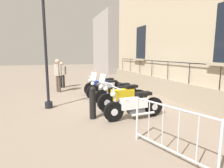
# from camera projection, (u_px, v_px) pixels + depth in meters

# --- Properties ---
(ground_plane) EXTENTS (60.00, 60.00, 0.00)m
(ground_plane) POSITION_uv_depth(u_px,v_px,m) (118.00, 102.00, 7.92)
(ground_plane) COLOR gray
(building_facade) EXTENTS (0.82, 13.17, 8.05)m
(building_facade) POSITION_uv_depth(u_px,v_px,m) (178.00, 11.00, 8.18)
(building_facade) COLOR tan
(building_facade) RESTS_ON ground_plane
(motorcycle_blue) EXTENTS (2.05, 0.84, 0.93)m
(motorcycle_blue) POSITION_uv_depth(u_px,v_px,m) (103.00, 86.00, 9.61)
(motorcycle_blue) COLOR black
(motorcycle_blue) RESTS_ON ground_plane
(motorcycle_silver) EXTENTS (2.05, 0.74, 1.22)m
(motorcycle_silver) POSITION_uv_depth(u_px,v_px,m) (106.00, 89.00, 8.73)
(motorcycle_silver) COLOR black
(motorcycle_silver) RESTS_ON ground_plane
(motorcycle_black) EXTENTS (2.01, 0.57, 1.25)m
(motorcycle_black) POSITION_uv_depth(u_px,v_px,m) (116.00, 93.00, 7.77)
(motorcycle_black) COLOR black
(motorcycle_black) RESTS_ON ground_plane
(motorcycle_yellow) EXTENTS (2.10, 0.65, 1.02)m
(motorcycle_yellow) POSITION_uv_depth(u_px,v_px,m) (123.00, 98.00, 6.91)
(motorcycle_yellow) COLOR black
(motorcycle_yellow) RESTS_ON ground_plane
(motorcycle_white) EXTENTS (2.06, 0.66, 1.05)m
(motorcycle_white) POSITION_uv_depth(u_px,v_px,m) (134.00, 106.00, 5.87)
(motorcycle_white) COLOR black
(motorcycle_white) RESTS_ON ground_plane
(lamppost) EXTENTS (0.36, 1.06, 4.42)m
(lamppost) POSITION_uv_depth(u_px,v_px,m) (44.00, 22.00, 6.58)
(lamppost) COLOR black
(lamppost) RESTS_ON ground_plane
(crowd_barrier) EXTENTS (0.62, 1.81, 1.05)m
(crowd_barrier) POSITION_uv_depth(u_px,v_px,m) (170.00, 130.00, 3.63)
(crowd_barrier) COLOR #B7B7BF
(crowd_barrier) RESTS_ON ground_plane
(bollard) EXTENTS (0.21, 0.21, 1.04)m
(bollard) POSITION_uv_depth(u_px,v_px,m) (93.00, 103.00, 5.84)
(bollard) COLOR black
(bollard) RESTS_ON ground_plane
(pedestrian_standing) EXTENTS (0.52, 0.29, 1.56)m
(pedestrian_standing) POSITION_uv_depth(u_px,v_px,m) (62.00, 73.00, 11.24)
(pedestrian_standing) COLOR black
(pedestrian_standing) RESTS_ON ground_plane
(pedestrian_walking) EXTENTS (0.38, 0.46, 1.77)m
(pedestrian_walking) POSITION_uv_depth(u_px,v_px,m) (58.00, 73.00, 9.92)
(pedestrian_walking) COLOR #47382D
(pedestrian_walking) RESTS_ON ground_plane
(distant_building) EXTENTS (3.61, 6.48, 6.45)m
(distant_building) POSITION_uv_depth(u_px,v_px,m) (115.00, 44.00, 21.65)
(distant_building) COLOR gray
(distant_building) RESTS_ON ground_plane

